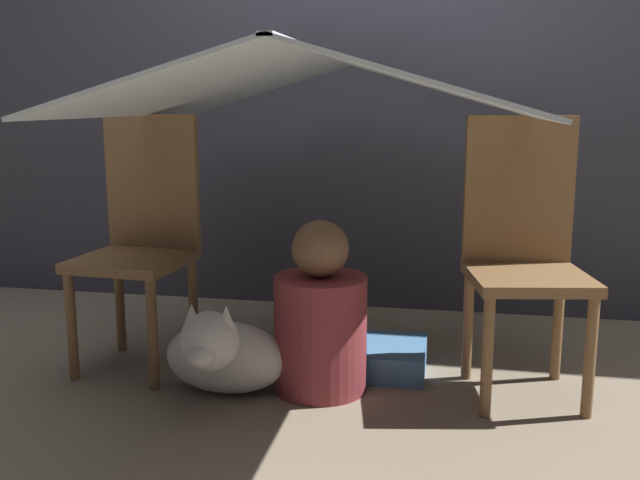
{
  "coord_description": "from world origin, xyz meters",
  "views": [
    {
      "loc": [
        0.45,
        -2.24,
        0.98
      ],
      "look_at": [
        0.0,
        0.11,
        0.51
      ],
      "focal_mm": 40.0,
      "sensor_mm": 36.0,
      "label": 1
    }
  ],
  "objects_px": {
    "chair_left": "(142,234)",
    "chair_right": "(524,248)",
    "person_front": "(320,321)",
    "dog": "(222,353)"
  },
  "relations": [
    {
      "from": "chair_left",
      "to": "person_front",
      "type": "distance_m",
      "value": 0.76
    },
    {
      "from": "person_front",
      "to": "dog",
      "type": "xyz_separation_m",
      "value": [
        -0.31,
        -0.13,
        -0.09
      ]
    },
    {
      "from": "person_front",
      "to": "chair_right",
      "type": "bearing_deg",
      "value": 11.6
    },
    {
      "from": "chair_right",
      "to": "dog",
      "type": "distance_m",
      "value": 1.07
    },
    {
      "from": "chair_right",
      "to": "dog",
      "type": "relative_size",
      "value": 2.2
    },
    {
      "from": "chair_left",
      "to": "person_front",
      "type": "xyz_separation_m",
      "value": [
        0.7,
        -0.14,
        -0.25
      ]
    },
    {
      "from": "chair_left",
      "to": "chair_right",
      "type": "relative_size",
      "value": 1.0
    },
    {
      "from": "person_front",
      "to": "dog",
      "type": "bearing_deg",
      "value": -157.69
    },
    {
      "from": "person_front",
      "to": "chair_left",
      "type": "bearing_deg",
      "value": 168.85
    },
    {
      "from": "chair_left",
      "to": "dog",
      "type": "xyz_separation_m",
      "value": [
        0.39,
        -0.26,
        -0.34
      ]
    }
  ]
}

